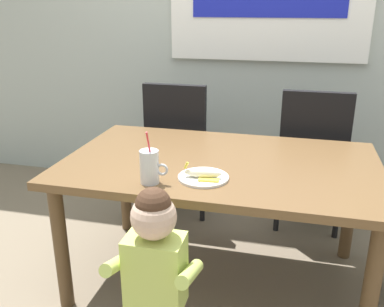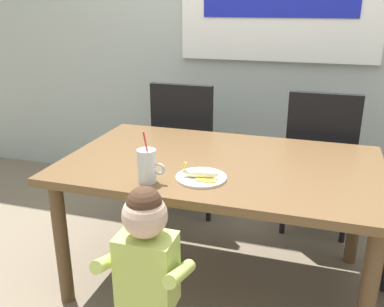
{
  "view_description": "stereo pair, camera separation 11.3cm",
  "coord_description": "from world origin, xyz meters",
  "px_view_note": "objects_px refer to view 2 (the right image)",
  "views": [
    {
      "loc": [
        0.34,
        -1.96,
        1.45
      ],
      "look_at": [
        -0.12,
        -0.1,
        0.76
      ],
      "focal_mm": 39.29,
      "sensor_mm": 36.0,
      "label": 1
    },
    {
      "loc": [
        0.45,
        -1.93,
        1.45
      ],
      "look_at": [
        -0.12,
        -0.1,
        0.76
      ],
      "focal_mm": 39.29,
      "sensor_mm": 36.0,
      "label": 2
    }
  ],
  "objects_px": {
    "dining_table": "(221,176)",
    "peeled_banana": "(201,174)",
    "milk_cup": "(147,168)",
    "snack_plate": "(201,178)",
    "toddler_standing": "(147,262)",
    "dining_chair_right": "(320,154)",
    "dining_chair_left": "(187,141)"
  },
  "relations": [
    {
      "from": "dining_table",
      "to": "peeled_banana",
      "type": "distance_m",
      "value": 0.29
    },
    {
      "from": "milk_cup",
      "to": "snack_plate",
      "type": "relative_size",
      "value": 1.08
    },
    {
      "from": "dining_table",
      "to": "toddler_standing",
      "type": "bearing_deg",
      "value": -100.09
    },
    {
      "from": "milk_cup",
      "to": "snack_plate",
      "type": "distance_m",
      "value": 0.25
    },
    {
      "from": "dining_table",
      "to": "peeled_banana",
      "type": "xyz_separation_m",
      "value": [
        -0.03,
        -0.26,
        0.11
      ]
    },
    {
      "from": "toddler_standing",
      "to": "snack_plate",
      "type": "xyz_separation_m",
      "value": [
        0.09,
        0.43,
        0.18
      ]
    },
    {
      "from": "dining_table",
      "to": "toddler_standing",
      "type": "relative_size",
      "value": 1.87
    },
    {
      "from": "toddler_standing",
      "to": "peeled_banana",
      "type": "height_order",
      "value": "toddler_standing"
    },
    {
      "from": "dining_table",
      "to": "dining_chair_right",
      "type": "xyz_separation_m",
      "value": [
        0.47,
        0.72,
        -0.08
      ]
    },
    {
      "from": "toddler_standing",
      "to": "milk_cup",
      "type": "relative_size",
      "value": 3.38
    },
    {
      "from": "dining_table",
      "to": "snack_plate",
      "type": "xyz_separation_m",
      "value": [
        -0.03,
        -0.25,
        0.09
      ]
    },
    {
      "from": "dining_chair_left",
      "to": "peeled_banana",
      "type": "relative_size",
      "value": 5.53
    },
    {
      "from": "toddler_standing",
      "to": "snack_plate",
      "type": "distance_m",
      "value": 0.48
    },
    {
      "from": "milk_cup",
      "to": "dining_table",
      "type": "bearing_deg",
      "value": 54.18
    },
    {
      "from": "dining_chair_right",
      "to": "snack_plate",
      "type": "relative_size",
      "value": 4.17
    },
    {
      "from": "milk_cup",
      "to": "peeled_banana",
      "type": "distance_m",
      "value": 0.24
    },
    {
      "from": "snack_plate",
      "to": "dining_chair_right",
      "type": "bearing_deg",
      "value": 62.3
    },
    {
      "from": "milk_cup",
      "to": "snack_plate",
      "type": "height_order",
      "value": "milk_cup"
    },
    {
      "from": "dining_chair_right",
      "to": "milk_cup",
      "type": "relative_size",
      "value": 3.88
    },
    {
      "from": "dining_chair_left",
      "to": "snack_plate",
      "type": "height_order",
      "value": "dining_chair_left"
    },
    {
      "from": "toddler_standing",
      "to": "dining_chair_left",
      "type": "bearing_deg",
      "value": 101.92
    },
    {
      "from": "toddler_standing",
      "to": "peeled_banana",
      "type": "relative_size",
      "value": 4.83
    },
    {
      "from": "toddler_standing",
      "to": "peeled_banana",
      "type": "bearing_deg",
      "value": 77.81
    },
    {
      "from": "dining_chair_left",
      "to": "peeled_banana",
      "type": "bearing_deg",
      "value": 111.39
    },
    {
      "from": "milk_cup",
      "to": "peeled_banana",
      "type": "bearing_deg",
      "value": 21.45
    },
    {
      "from": "dining_chair_left",
      "to": "milk_cup",
      "type": "distance_m",
      "value": 1.12
    },
    {
      "from": "dining_chair_right",
      "to": "toddler_standing",
      "type": "distance_m",
      "value": 1.52
    },
    {
      "from": "dining_chair_right",
      "to": "snack_plate",
      "type": "xyz_separation_m",
      "value": [
        -0.51,
        -0.97,
        0.17
      ]
    },
    {
      "from": "snack_plate",
      "to": "dining_chair_left",
      "type": "bearing_deg",
      "value": 111.5
    },
    {
      "from": "dining_chair_right",
      "to": "toddler_standing",
      "type": "bearing_deg",
      "value": 66.99
    },
    {
      "from": "dining_table",
      "to": "snack_plate",
      "type": "height_order",
      "value": "snack_plate"
    },
    {
      "from": "dining_table",
      "to": "milk_cup",
      "type": "bearing_deg",
      "value": -125.82
    }
  ]
}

